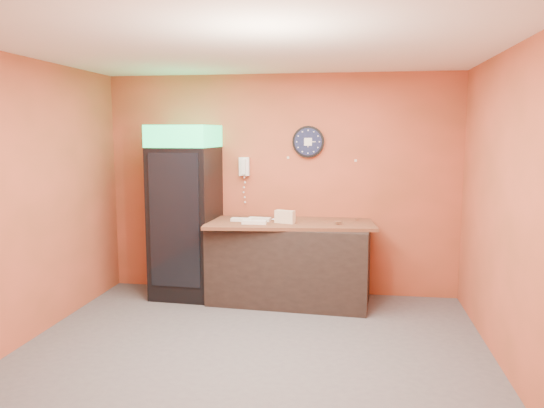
# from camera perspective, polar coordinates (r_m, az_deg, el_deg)

# --- Properties ---
(floor) EXTENTS (4.50, 4.50, 0.00)m
(floor) POSITION_cam_1_polar(r_m,az_deg,el_deg) (5.23, -2.22, -15.61)
(floor) COLOR #47474C
(floor) RESTS_ON ground
(back_wall) EXTENTS (4.50, 0.02, 2.80)m
(back_wall) POSITION_cam_1_polar(r_m,az_deg,el_deg) (6.81, 0.90, 2.07)
(back_wall) COLOR #CC5539
(back_wall) RESTS_ON floor
(left_wall) EXTENTS (0.02, 4.00, 2.80)m
(left_wall) POSITION_cam_1_polar(r_m,az_deg,el_deg) (5.72, -25.04, 0.26)
(left_wall) COLOR #CC5539
(left_wall) RESTS_ON floor
(right_wall) EXTENTS (0.02, 4.00, 2.80)m
(right_wall) POSITION_cam_1_polar(r_m,az_deg,el_deg) (4.94, 24.25, -0.75)
(right_wall) COLOR #CC5539
(right_wall) RESTS_ON floor
(ceiling) EXTENTS (4.50, 4.00, 0.02)m
(ceiling) POSITION_cam_1_polar(r_m,az_deg,el_deg) (4.86, -2.40, 16.37)
(ceiling) COLOR white
(ceiling) RESTS_ON back_wall
(beverage_cooler) EXTENTS (0.79, 0.81, 2.16)m
(beverage_cooler) POSITION_cam_1_polar(r_m,az_deg,el_deg) (6.72, -9.35, -1.08)
(beverage_cooler) COLOR black
(beverage_cooler) RESTS_ON floor
(prep_counter) EXTENTS (1.96, 0.97, 0.96)m
(prep_counter) POSITION_cam_1_polar(r_m,az_deg,el_deg) (6.53, 1.91, -6.40)
(prep_counter) COLOR black
(prep_counter) RESTS_ON floor
(wall_clock) EXTENTS (0.40, 0.06, 0.40)m
(wall_clock) POSITION_cam_1_polar(r_m,az_deg,el_deg) (6.71, 3.92, 6.70)
(wall_clock) COLOR black
(wall_clock) RESTS_ON back_wall
(wall_phone) EXTENTS (0.13, 0.11, 0.24)m
(wall_phone) POSITION_cam_1_polar(r_m,az_deg,el_deg) (6.81, -3.00, 4.05)
(wall_phone) COLOR white
(wall_phone) RESTS_ON back_wall
(butcher_paper) EXTENTS (2.09, 1.06, 0.04)m
(butcher_paper) POSITION_cam_1_polar(r_m,az_deg,el_deg) (6.42, 1.93, -2.08)
(butcher_paper) COLOR brown
(butcher_paper) RESTS_ON prep_counter
(sub_roll_stack) EXTENTS (0.25, 0.16, 0.15)m
(sub_roll_stack) POSITION_cam_1_polar(r_m,az_deg,el_deg) (6.30, 1.39, -1.38)
(sub_roll_stack) COLOR beige
(sub_roll_stack) RESTS_ON butcher_paper
(wrapped_sandwich_left) EXTENTS (0.27, 0.12, 0.04)m
(wrapped_sandwich_left) POSITION_cam_1_polar(r_m,az_deg,el_deg) (6.46, -3.26, -1.69)
(wrapped_sandwich_left) COLOR silver
(wrapped_sandwich_left) RESTS_ON butcher_paper
(wrapped_sandwich_mid) EXTENTS (0.29, 0.12, 0.04)m
(wrapped_sandwich_mid) POSITION_cam_1_polar(r_m,az_deg,el_deg) (6.26, -1.92, -1.96)
(wrapped_sandwich_mid) COLOR silver
(wrapped_sandwich_mid) RESTS_ON butcher_paper
(wrapped_sandwich_right) EXTENTS (0.28, 0.14, 0.04)m
(wrapped_sandwich_right) POSITION_cam_1_polar(r_m,az_deg,el_deg) (6.48, -1.36, -1.64)
(wrapped_sandwich_right) COLOR silver
(wrapped_sandwich_right) RESTS_ON butcher_paper
(kitchen_tool) EXTENTS (0.06, 0.06, 0.06)m
(kitchen_tool) POSITION_cam_1_polar(r_m,az_deg,el_deg) (6.50, 1.08, -1.53)
(kitchen_tool) COLOR silver
(kitchen_tool) RESTS_ON butcher_paper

